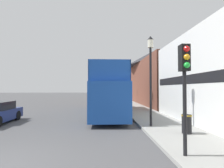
{
  "coord_description": "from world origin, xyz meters",
  "views": [
    {
      "loc": [
        3.11,
        -5.03,
        2.25
      ],
      "look_at": [
        4.03,
        11.49,
        2.69
      ],
      "focal_mm": 28.0,
      "sensor_mm": 36.0,
      "label": 1
    }
  ],
  "objects": [
    {
      "name": "lamp_post_nearest",
      "position": [
        5.86,
        4.75,
        3.64
      ],
      "size": [
        0.35,
        0.35,
        5.12
      ],
      "color": "black",
      "rests_on": "sidewalk"
    },
    {
      "name": "brick_terrace_rear",
      "position": [
        11.25,
        23.36,
        4.17
      ],
      "size": [
        6.0,
        24.45,
        8.34
      ],
      "color": "brown",
      "rests_on": "ground_plane"
    },
    {
      "name": "traffic_signal",
      "position": [
        5.73,
        0.36,
        2.72
      ],
      "size": [
        0.28,
        0.42,
        3.52
      ],
      "color": "black",
      "rests_on": "sidewalk"
    },
    {
      "name": "sidewalk",
      "position": [
        6.76,
        18.0,
        0.07
      ],
      "size": [
        2.99,
        108.0,
        0.14
      ],
      "color": "#999993",
      "rests_on": "ground_plane"
    },
    {
      "name": "lamp_post_third",
      "position": [
        5.77,
        20.6,
        3.61
      ],
      "size": [
        0.35,
        0.35,
        5.07
      ],
      "color": "black",
      "rests_on": "sidewalk"
    },
    {
      "name": "tour_bus",
      "position": [
        3.59,
        10.31,
        1.75
      ],
      "size": [
        2.64,
        11.1,
        3.96
      ],
      "rotation": [
        0.0,
        0.0,
        -0.01
      ],
      "color": "#19479E",
      "rests_on": "ground_plane"
    },
    {
      "name": "parked_car_ahead_of_bus",
      "position": [
        4.11,
        18.52,
        0.71
      ],
      "size": [
        1.98,
        4.21,
        1.52
      ],
      "rotation": [
        0.0,
        0.0,
        0.04
      ],
      "color": "maroon",
      "rests_on": "ground_plane"
    },
    {
      "name": "ground_plane",
      "position": [
        0.0,
        21.0,
        0.0
      ],
      "size": [
        144.0,
        144.0,
        0.0
      ],
      "primitive_type": "plane",
      "color": "#4C4C4F"
    },
    {
      "name": "lamp_post_second",
      "position": [
        5.68,
        12.67,
        3.56
      ],
      "size": [
        0.35,
        0.35,
        4.99
      ],
      "color": "black",
      "rests_on": "sidewalk"
    },
    {
      "name": "litter_bin",
      "position": [
        7.08,
        3.01,
        0.61
      ],
      "size": [
        0.48,
        0.48,
        0.89
      ],
      "color": "black",
      "rests_on": "sidewalk"
    }
  ]
}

